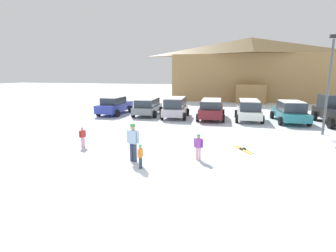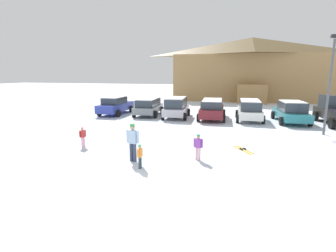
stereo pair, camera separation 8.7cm
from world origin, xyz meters
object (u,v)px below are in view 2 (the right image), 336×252
object	(u,v)px
parked_blue_hatchback	(116,105)
parked_teal_hatchback	(291,112)
skier_adult_in_blue_parka	(133,140)
skier_child_in_purple_jacket	(198,146)
parked_maroon_van	(212,108)
skier_child_in_orange_jacket	(140,155)
parked_white_suv	(250,109)
parked_grey_wagon	(148,106)
lamp_post	(330,80)
pair_of_skis	(243,150)
parked_silver_wagon	(176,107)
skier_child_in_red_jacket	(83,136)
ski_lodge	(251,69)

from	to	relation	value
parked_blue_hatchback	parked_teal_hatchback	bearing A→B (deg)	-0.82
skier_adult_in_blue_parka	skier_child_in_purple_jacket	bearing A→B (deg)	18.62
parked_maroon_van	skier_child_in_orange_jacket	size ratio (longest dim) A/B	4.85
parked_white_suv	parked_maroon_van	bearing A→B (deg)	-176.89
parked_blue_hatchback	parked_grey_wagon	distance (m)	3.20
parked_blue_hatchback	skier_adult_in_blue_parka	distance (m)	13.81
parked_white_suv	lamp_post	xyz separation A→B (m)	(4.36, -4.09, 2.46)
parked_grey_wagon	lamp_post	size ratio (longest dim) A/B	0.74
skier_adult_in_blue_parka	skier_child_in_purple_jacket	world-z (taller)	skier_adult_in_blue_parka
parked_maroon_van	pair_of_skis	bearing A→B (deg)	-74.18
skier_child_in_purple_jacket	skier_child_in_orange_jacket	bearing A→B (deg)	-141.84
skier_child_in_orange_jacket	lamp_post	bearing A→B (deg)	43.66
skier_child_in_purple_jacket	pair_of_skis	xyz separation A→B (m)	(1.97, 2.11, -0.64)
parked_grey_wagon	parked_silver_wagon	size ratio (longest dim) A/B	1.05
parked_silver_wagon	skier_adult_in_blue_parka	bearing A→B (deg)	-85.86
parked_teal_hatchback	lamp_post	distance (m)	4.89
parked_white_suv	skier_child_in_purple_jacket	distance (m)	11.28
skier_adult_in_blue_parka	skier_child_in_red_jacket	size ratio (longest dim) A/B	1.59
skier_adult_in_blue_parka	skier_child_in_orange_jacket	bearing A→B (deg)	-50.51
parked_blue_hatchback	parked_white_suv	world-z (taller)	parked_white_suv
parked_silver_wagon	parked_maroon_van	xyz separation A→B (m)	(3.05, 0.12, -0.04)
parked_maroon_van	skier_adult_in_blue_parka	xyz separation A→B (m)	(-2.21, -11.74, 0.05)
ski_lodge	skier_child_in_red_jacket	xyz separation A→B (m)	(-9.13, -28.13, -3.79)
ski_lodge	lamp_post	xyz separation A→B (m)	(3.87, -21.77, -1.02)
skier_child_in_purple_jacket	pair_of_skis	distance (m)	2.95
parked_white_suv	parked_teal_hatchback	distance (m)	3.10
ski_lodge	parked_blue_hatchback	size ratio (longest dim) A/B	4.57
ski_lodge	parked_silver_wagon	distance (m)	19.43
parked_silver_wagon	skier_child_in_purple_jacket	size ratio (longest dim) A/B	3.64
parked_white_suv	skier_child_in_orange_jacket	world-z (taller)	parked_white_suv
ski_lodge	skier_child_in_red_jacket	world-z (taller)	ski_lodge
parked_grey_wagon	parked_maroon_van	xyz separation A→B (m)	(5.79, -0.46, 0.05)
ski_lodge	parked_teal_hatchback	distance (m)	18.31
skier_child_in_red_jacket	parked_silver_wagon	bearing A→B (deg)	75.73
parked_silver_wagon	skier_child_in_red_jacket	world-z (taller)	parked_silver_wagon
pair_of_skis	parked_grey_wagon	bearing A→B (deg)	131.97
skier_adult_in_blue_parka	lamp_post	world-z (taller)	lamp_post
parked_grey_wagon	parked_silver_wagon	distance (m)	2.80
skier_child_in_red_jacket	ski_lodge	bearing A→B (deg)	72.02
parked_blue_hatchback	pair_of_skis	distance (m)	14.60
skier_child_in_orange_jacket	parked_white_suv	bearing A→B (deg)	69.97
parked_silver_wagon	skier_child_in_orange_jacket	xyz separation A→B (m)	(1.45, -12.36, -0.37)
parked_white_suv	skier_child_in_red_jacket	distance (m)	13.56
ski_lodge	lamp_post	bearing A→B (deg)	-79.92
pair_of_skis	parked_white_suv	bearing A→B (deg)	86.55
parked_silver_wagon	parked_maroon_van	world-z (taller)	parked_silver_wagon
parked_teal_hatchback	pair_of_skis	world-z (taller)	parked_teal_hatchback
ski_lodge	pair_of_skis	xyz separation A→B (m)	(-1.02, -26.57, -4.36)
parked_white_suv	skier_adult_in_blue_parka	world-z (taller)	skier_adult_in_blue_parka
ski_lodge	parked_silver_wagon	world-z (taller)	ski_lodge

